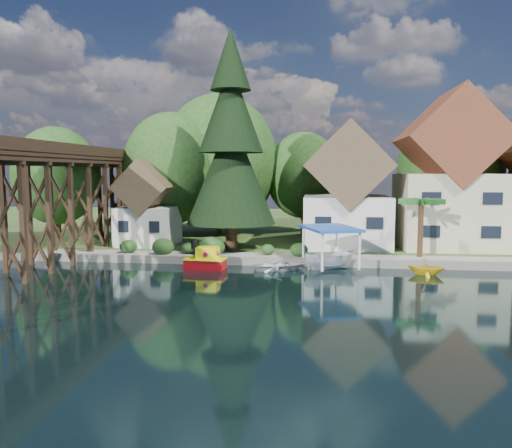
{
  "coord_description": "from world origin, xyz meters",
  "views": [
    {
      "loc": [
        4.07,
        -29.66,
        7.19
      ],
      "look_at": [
        -0.04,
        6.0,
        3.41
      ],
      "focal_mm": 35.0,
      "sensor_mm": 36.0,
      "label": 1
    }
  ],
  "objects_px": {
    "house_left": "(346,194)",
    "boat_white_a": "(280,264)",
    "tugboat": "(206,260)",
    "boat_canopy": "(330,251)",
    "conifer": "(231,145)",
    "palm_tree": "(421,203)",
    "boat_yellow": "(426,266)",
    "trestle_bridge": "(41,197)",
    "shed": "(148,208)",
    "house_center": "(448,180)"
  },
  "relations": [
    {
      "from": "house_left",
      "to": "boat_white_a",
      "type": "height_order",
      "value": "house_left"
    },
    {
      "from": "tugboat",
      "to": "boat_canopy",
      "type": "bearing_deg",
      "value": 5.76
    },
    {
      "from": "conifer",
      "to": "palm_tree",
      "type": "xyz_separation_m",
      "value": [
        15.27,
        -2.03,
        -4.68
      ]
    },
    {
      "from": "tugboat",
      "to": "boat_yellow",
      "type": "distance_m",
      "value": 15.79
    },
    {
      "from": "trestle_bridge",
      "to": "palm_tree",
      "type": "relative_size",
      "value": 9.05
    },
    {
      "from": "trestle_bridge",
      "to": "boat_canopy",
      "type": "distance_m",
      "value": 21.79
    },
    {
      "from": "house_left",
      "to": "tugboat",
      "type": "xyz_separation_m",
      "value": [
        -10.8,
        -9.85,
        -4.48
      ]
    },
    {
      "from": "conifer",
      "to": "palm_tree",
      "type": "distance_m",
      "value": 16.1
    },
    {
      "from": "conifer",
      "to": "boat_yellow",
      "type": "relative_size",
      "value": 7.59
    },
    {
      "from": "palm_tree",
      "to": "boat_canopy",
      "type": "relative_size",
      "value": 0.85
    },
    {
      "from": "conifer",
      "to": "palm_tree",
      "type": "height_order",
      "value": "conifer"
    },
    {
      "from": "boat_white_a",
      "to": "boat_canopy",
      "type": "bearing_deg",
      "value": -94.14
    },
    {
      "from": "tugboat",
      "to": "boat_canopy",
      "type": "relative_size",
      "value": 0.55
    },
    {
      "from": "house_left",
      "to": "shed",
      "type": "distance_m",
      "value": 18.11
    },
    {
      "from": "shed",
      "to": "boat_canopy",
      "type": "bearing_deg",
      "value": -24.46
    },
    {
      "from": "palm_tree",
      "to": "tugboat",
      "type": "xyz_separation_m",
      "value": [
        -16.2,
        -3.99,
        -4.11
      ]
    },
    {
      "from": "house_left",
      "to": "palm_tree",
      "type": "xyz_separation_m",
      "value": [
        5.4,
        -5.86,
        -0.38
      ]
    },
    {
      "from": "shed",
      "to": "boat_yellow",
      "type": "bearing_deg",
      "value": -20.69
    },
    {
      "from": "palm_tree",
      "to": "house_left",
      "type": "bearing_deg",
      "value": 132.68
    },
    {
      "from": "tugboat",
      "to": "boat_white_a",
      "type": "relative_size",
      "value": 0.81
    },
    {
      "from": "shed",
      "to": "conifer",
      "type": "height_order",
      "value": "conifer"
    },
    {
      "from": "trestle_bridge",
      "to": "shed",
      "type": "height_order",
      "value": "trestle_bridge"
    },
    {
      "from": "tugboat",
      "to": "boat_canopy",
      "type": "distance_m",
      "value": 9.21
    },
    {
      "from": "house_center",
      "to": "conifer",
      "type": "height_order",
      "value": "conifer"
    },
    {
      "from": "house_center",
      "to": "shed",
      "type": "height_order",
      "value": "house_center"
    },
    {
      "from": "shed",
      "to": "tugboat",
      "type": "height_order",
      "value": "shed"
    },
    {
      "from": "shed",
      "to": "palm_tree",
      "type": "bearing_deg",
      "value": -10.55
    },
    {
      "from": "trestle_bridge",
      "to": "boat_canopy",
      "type": "bearing_deg",
      "value": 5.08
    },
    {
      "from": "trestle_bridge",
      "to": "house_left",
      "type": "relative_size",
      "value": 4.01
    },
    {
      "from": "trestle_bridge",
      "to": "boat_yellow",
      "type": "xyz_separation_m",
      "value": [
        27.98,
        0.65,
        -4.7
      ]
    },
    {
      "from": "palm_tree",
      "to": "boat_canopy",
      "type": "bearing_deg",
      "value": -156.5
    },
    {
      "from": "house_left",
      "to": "tugboat",
      "type": "bearing_deg",
      "value": -137.63
    },
    {
      "from": "tugboat",
      "to": "boat_white_a",
      "type": "bearing_deg",
      "value": 3.35
    },
    {
      "from": "house_center",
      "to": "boat_yellow",
      "type": "height_order",
      "value": "house_center"
    },
    {
      "from": "house_left",
      "to": "boat_canopy",
      "type": "distance_m",
      "value": 9.84
    },
    {
      "from": "trestle_bridge",
      "to": "conifer",
      "type": "xyz_separation_m",
      "value": [
        13.13,
        7.0,
        4.09
      ]
    },
    {
      "from": "boat_white_a",
      "to": "boat_canopy",
      "type": "distance_m",
      "value": 3.83
    },
    {
      "from": "shed",
      "to": "house_center",
      "type": "bearing_deg",
      "value": 4.24
    },
    {
      "from": "palm_tree",
      "to": "tugboat",
      "type": "relative_size",
      "value": 1.56
    },
    {
      "from": "trestle_bridge",
      "to": "boat_white_a",
      "type": "distance_m",
      "value": 18.4
    },
    {
      "from": "boat_canopy",
      "to": "tugboat",
      "type": "bearing_deg",
      "value": -174.24
    },
    {
      "from": "boat_white_a",
      "to": "trestle_bridge",
      "type": "bearing_deg",
      "value": 80.74
    },
    {
      "from": "boat_white_a",
      "to": "boat_canopy",
      "type": "xyz_separation_m",
      "value": [
        3.66,
        0.6,
        0.95
      ]
    },
    {
      "from": "conifer",
      "to": "boat_canopy",
      "type": "bearing_deg",
      "value": -31.88
    },
    {
      "from": "tugboat",
      "to": "palm_tree",
      "type": "bearing_deg",
      "value": 13.84
    },
    {
      "from": "conifer",
      "to": "boat_canopy",
      "type": "xyz_separation_m",
      "value": [
        8.21,
        -5.11,
        -8.08
      ]
    },
    {
      "from": "house_center",
      "to": "shed",
      "type": "relative_size",
      "value": 1.77
    },
    {
      "from": "trestle_bridge",
      "to": "shed",
      "type": "xyz_separation_m",
      "value": [
        5.0,
        9.33,
        -1.52
      ]
    },
    {
      "from": "palm_tree",
      "to": "shed",
      "type": "bearing_deg",
      "value": 169.45
    },
    {
      "from": "shed",
      "to": "boat_yellow",
      "type": "xyz_separation_m",
      "value": [
        22.98,
        -8.68,
        -3.18
      ]
    }
  ]
}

